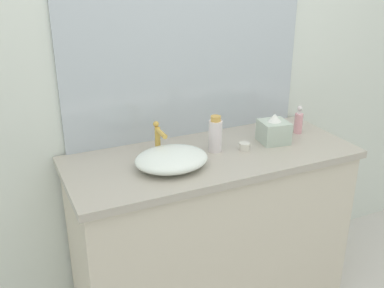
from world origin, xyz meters
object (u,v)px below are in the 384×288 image
Objects in this scene: sink_basin at (171,159)px; soap_dispenser at (299,122)px; lotion_bottle at (215,135)px; tissue_box at (274,130)px; candle_jar at (244,146)px.

soap_dispenser is (0.78, 0.11, 0.02)m from sink_basin.
soap_dispenser is at bearing 3.08° from lotion_bottle.
tissue_box is at bearing -164.97° from soap_dispenser.
candle_jar is (-0.18, -0.03, -0.05)m from tissue_box.
lotion_bottle reaches higher than soap_dispenser.
lotion_bottle is at bearing 175.67° from tissue_box.
lotion_bottle reaches higher than tissue_box.
candle_jar is at bearing -20.30° from lotion_bottle.
sink_basin is 6.16× the size of candle_jar.
soap_dispenser is 2.79× the size of candle_jar.
soap_dispenser is 0.98× the size of tissue_box.
candle_jar is at bearing -168.41° from soap_dispenser.
soap_dispenser is 0.39m from candle_jar.
lotion_bottle is at bearing -176.92° from soap_dispenser.
lotion_bottle reaches higher than candle_jar.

